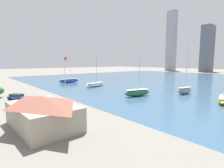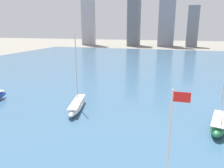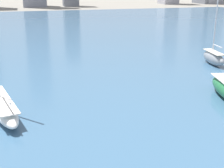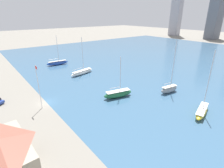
# 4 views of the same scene
# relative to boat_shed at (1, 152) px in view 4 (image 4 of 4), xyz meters

# --- Properties ---
(ground_plane) EXTENTS (500.00, 500.00, 0.00)m
(ground_plane) POSITION_rel_boat_shed_xyz_m (-16.27, 12.14, -2.38)
(ground_plane) COLOR gray
(harbor_water) EXTENTS (180.00, 140.00, 0.00)m
(harbor_water) POSITION_rel_boat_shed_xyz_m (-16.27, 82.14, -2.38)
(harbor_water) COLOR #385B7A
(harbor_water) RESTS_ON ground_plane
(boat_shed) EXTENTS (12.44, 7.91, 4.76)m
(boat_shed) POSITION_rel_boat_shed_xyz_m (0.00, 0.00, 0.00)
(boat_shed) COLOR #9E937F
(boat_shed) RESTS_ON ground_plane
(flag_pole) EXTENTS (1.24, 0.14, 11.08)m
(flag_pole) POSITION_rel_boat_shed_xyz_m (-14.13, 10.28, 3.65)
(flag_pole) COLOR silver
(flag_pole) RESTS_ON ground_plane
(sailboat_white) EXTENTS (4.50, 10.85, 13.97)m
(sailboat_white) POSITION_rel_boat_shed_xyz_m (-31.32, 31.12, -1.48)
(sailboat_white) COLOR white
(sailboat_white) RESTS_ON harbor_water
(sailboat_green) EXTENTS (4.09, 8.73, 11.57)m
(sailboat_green) POSITION_rel_boat_shed_xyz_m (-7.23, 29.07, -1.32)
(sailboat_green) COLOR #236B3D
(sailboat_green) RESTS_ON harbor_water
(sailboat_blue) EXTENTS (2.70, 9.85, 13.24)m
(sailboat_blue) POSITION_rel_boat_shed_xyz_m (-50.13, 28.86, -1.35)
(sailboat_blue) COLOR #284CA8
(sailboat_blue) RESTS_ON harbor_water
(sailboat_yellow) EXTENTS (4.39, 9.20, 14.90)m
(sailboat_yellow) POSITION_rel_boat_shed_xyz_m (11.67, 38.73, -1.49)
(sailboat_yellow) COLOR yellow
(sailboat_yellow) RESTS_ON harbor_water
(sailboat_gray) EXTENTS (2.54, 6.46, 15.47)m
(sailboat_gray) POSITION_rel_boat_shed_xyz_m (-0.23, 43.00, -1.19)
(sailboat_gray) COLOR gray
(sailboat_gray) RESTS_ON harbor_water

